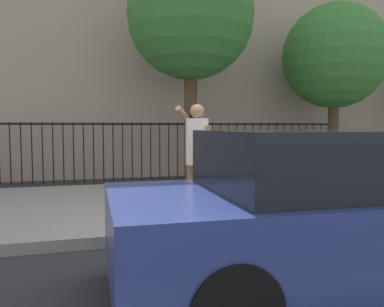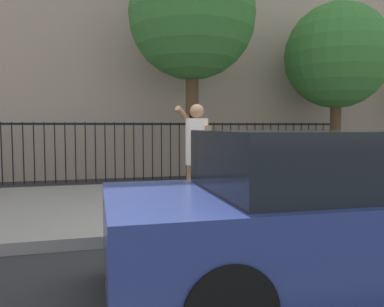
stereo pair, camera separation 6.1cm
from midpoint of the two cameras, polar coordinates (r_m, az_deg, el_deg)
name	(u,v)px [view 1 (the left image)]	position (r m, az deg, el deg)	size (l,w,h in m)	color
ground_plane	(215,240)	(5.24, 3.04, -12.51)	(60.00, 60.00, 0.00)	#28282B
sidewalk	(177,203)	(7.28, -2.49, -7.19)	(28.00, 4.40, 0.15)	gray
iron_fence	(146,143)	(10.79, -6.91, 1.50)	(12.03, 0.04, 1.60)	black
parked_hatchback	(335,212)	(3.86, 19.79, -8.02)	(4.23, 1.92, 1.45)	navy
pedestrian_on_phone	(199,151)	(5.83, 0.70, 0.38)	(0.66, 0.70, 1.67)	#936B4C
street_tree_mid	(191,16)	(10.06, -0.39, 19.44)	(3.11, 3.11, 5.75)	#4C3823
street_tree_far	(335,57)	(11.84, 20.04, 13.16)	(2.89, 2.89, 4.89)	#4C3823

